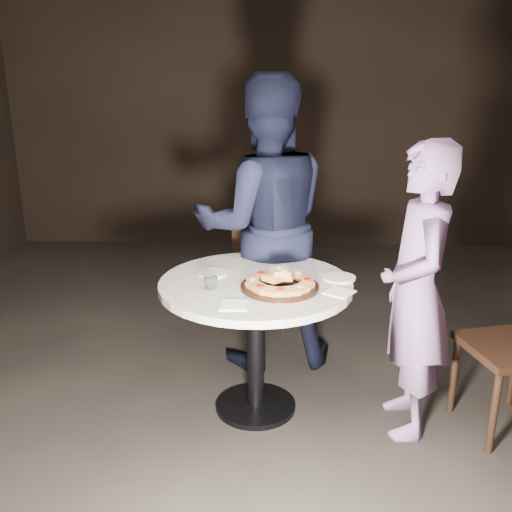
# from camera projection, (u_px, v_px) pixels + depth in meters

# --- Properties ---
(floor) EXTENTS (7.00, 7.00, 0.00)m
(floor) POSITION_uv_depth(u_px,v_px,m) (277.00, 414.00, 3.33)
(floor) COLOR black
(floor) RESTS_ON ground
(table) EXTENTS (1.34, 1.34, 0.80)m
(table) POSITION_uv_depth(u_px,v_px,m) (256.00, 306.00, 3.19)
(table) COLOR black
(table) RESTS_ON ground
(serving_board) EXTENTS (0.47, 0.47, 0.02)m
(serving_board) POSITION_uv_depth(u_px,v_px,m) (280.00, 287.00, 3.04)
(serving_board) COLOR black
(serving_board) RESTS_ON table
(focaccia_pile) EXTENTS (0.37, 0.37, 0.10)m
(focaccia_pile) POSITION_uv_depth(u_px,v_px,m) (280.00, 280.00, 3.03)
(focaccia_pile) COLOR #BA8648
(focaccia_pile) RESTS_ON serving_board
(plate_left) EXTENTS (0.20, 0.20, 0.01)m
(plate_left) POSITION_uv_depth(u_px,v_px,m) (213.00, 273.00, 3.26)
(plate_left) COLOR white
(plate_left) RESTS_ON table
(plate_right) EXTENTS (0.24, 0.24, 0.01)m
(plate_right) POSITION_uv_depth(u_px,v_px,m) (340.00, 278.00, 3.18)
(plate_right) COLOR white
(plate_right) RESTS_ON table
(water_glass) EXTENTS (0.08, 0.08, 0.07)m
(water_glass) POSITION_uv_depth(u_px,v_px,m) (211.00, 283.00, 3.02)
(water_glass) COLOR silver
(water_glass) RESTS_ON table
(napkin_near) EXTENTS (0.14, 0.14, 0.01)m
(napkin_near) POSITION_uv_depth(u_px,v_px,m) (234.00, 305.00, 2.81)
(napkin_near) COLOR white
(napkin_near) RESTS_ON table
(napkin_far) EXTENTS (0.19, 0.19, 0.01)m
(napkin_far) POSITION_uv_depth(u_px,v_px,m) (339.00, 292.00, 2.98)
(napkin_far) COLOR white
(napkin_far) RESTS_ON table
(chair_far) EXTENTS (0.50, 0.51, 0.88)m
(chair_far) POSITION_uv_depth(u_px,v_px,m) (263.00, 264.00, 4.35)
(chair_far) COLOR black
(chair_far) RESTS_ON ground
(diner_navy) EXTENTS (1.04, 0.87, 1.91)m
(diner_navy) POSITION_uv_depth(u_px,v_px,m) (264.00, 226.00, 3.70)
(diner_navy) COLOR black
(diner_navy) RESTS_ON ground
(diner_teal) EXTENTS (0.39, 0.59, 1.60)m
(diner_teal) POSITION_uv_depth(u_px,v_px,m) (416.00, 292.00, 2.99)
(diner_teal) COLOR slate
(diner_teal) RESTS_ON ground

